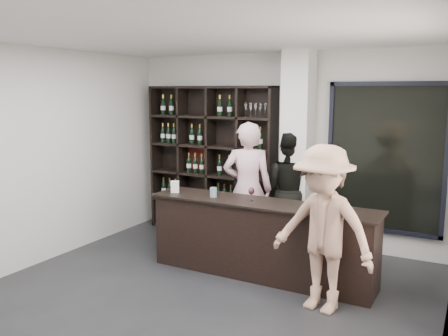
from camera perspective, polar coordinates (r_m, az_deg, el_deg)
The scene contains 12 objects.
floor at distance 5.38m, azimuth -4.56°, elevation -16.40°, with size 5.00×5.50×0.01m, color black.
wine_shelf at distance 7.72m, azimuth -1.55°, elevation 0.91°, with size 2.20×0.35×2.40m, color black, non-canonical shape.
structural_column at distance 6.98m, azimuth 8.80°, elevation 1.98°, with size 0.40×0.40×2.90m, color silver.
glass_panel at distance 6.91m, azimuth 18.83°, elevation 1.09°, with size 1.60×0.08×2.10m.
tasting_counter at distance 6.02m, azimuth 4.44°, elevation -8.54°, with size 2.93×0.62×0.96m.
taster_pink at distance 6.69m, azimuth 2.86°, elevation -2.57°, with size 0.69×0.46×1.90m, color #CD9EA6.
taster_black at distance 7.04m, azimuth 7.79°, elevation -2.65°, with size 0.85×0.67×1.76m, color black.
customer at distance 5.11m, azimuth 11.82°, elevation -7.22°, with size 1.15×0.66×1.78m, color tan.
wine_glass at distance 5.94m, azimuth 3.31°, elevation -3.05°, with size 0.08×0.08×0.19m, color white, non-canonical shape.
spit_cup at distance 6.14m, azimuth -1.28°, elevation -2.94°, with size 0.09×0.09×0.12m, color silver.
napkin_stack at distance 5.67m, azimuth 13.32°, elevation -4.75°, with size 0.12×0.12×0.02m, color white.
card_stand at distance 6.43m, azimuth -5.92°, elevation -2.27°, with size 0.11×0.05×0.16m, color white.
Camera 1 is at (2.65, -4.06, 2.33)m, focal length 38.00 mm.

